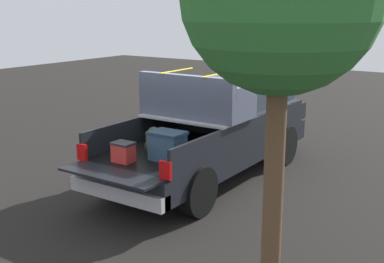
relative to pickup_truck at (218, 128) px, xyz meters
name	(u,v)px	position (x,y,z in m)	size (l,w,h in m)	color
ground_plane	(208,177)	(-0.36, 0.00, -0.98)	(40.00, 40.00, 0.00)	black
pickup_truck	(218,128)	(0.00, 0.00, 0.00)	(6.05, 2.08, 2.23)	black
trash_can	(244,111)	(3.96, 1.52, -0.49)	(0.60, 0.60, 0.98)	#1E592D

